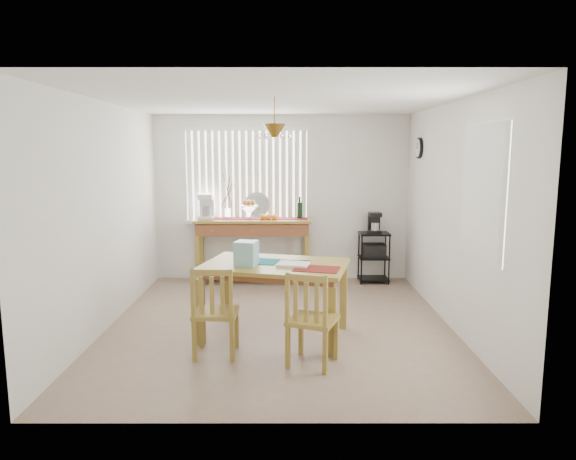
{
  "coord_description": "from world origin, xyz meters",
  "views": [
    {
      "loc": [
        0.1,
        -5.86,
        2.04
      ],
      "look_at": [
        0.1,
        0.55,
        1.05
      ],
      "focal_mm": 32.0,
      "sensor_mm": 36.0,
      "label": 1
    }
  ],
  "objects_px": {
    "wire_cart": "(374,252)",
    "chair_right": "(311,320)",
    "cart_items": "(374,223)",
    "dining_table": "(275,272)",
    "chair_left": "(215,312)",
    "sideboard": "(254,235)"
  },
  "relations": [
    {
      "from": "sideboard",
      "to": "dining_table",
      "type": "height_order",
      "value": "sideboard"
    },
    {
      "from": "chair_left",
      "to": "cart_items",
      "type": "bearing_deg",
      "value": 55.15
    },
    {
      "from": "wire_cart",
      "to": "chair_right",
      "type": "bearing_deg",
      "value": -109.38
    },
    {
      "from": "wire_cart",
      "to": "chair_right",
      "type": "height_order",
      "value": "chair_right"
    },
    {
      "from": "dining_table",
      "to": "chair_right",
      "type": "height_order",
      "value": "chair_right"
    },
    {
      "from": "cart_items",
      "to": "chair_right",
      "type": "height_order",
      "value": "cart_items"
    },
    {
      "from": "chair_right",
      "to": "sideboard",
      "type": "bearing_deg",
      "value": 103.34
    },
    {
      "from": "sideboard",
      "to": "chair_right",
      "type": "relative_size",
      "value": 1.92
    },
    {
      "from": "cart_items",
      "to": "dining_table",
      "type": "height_order",
      "value": "cart_items"
    },
    {
      "from": "sideboard",
      "to": "wire_cart",
      "type": "distance_m",
      "value": 1.89
    },
    {
      "from": "sideboard",
      "to": "chair_left",
      "type": "xyz_separation_m",
      "value": [
        -0.19,
        -2.94,
        -0.3
      ]
    },
    {
      "from": "wire_cart",
      "to": "dining_table",
      "type": "xyz_separation_m",
      "value": [
        -1.48,
        -2.38,
        0.26
      ]
    },
    {
      "from": "cart_items",
      "to": "dining_table",
      "type": "distance_m",
      "value": 2.82
    },
    {
      "from": "wire_cart",
      "to": "cart_items",
      "type": "relative_size",
      "value": 2.43
    },
    {
      "from": "chair_right",
      "to": "dining_table",
      "type": "bearing_deg",
      "value": 114.06
    },
    {
      "from": "dining_table",
      "to": "chair_right",
      "type": "xyz_separation_m",
      "value": [
        0.36,
        -0.81,
        -0.27
      ]
    },
    {
      "from": "cart_items",
      "to": "dining_table",
      "type": "xyz_separation_m",
      "value": [
        -1.48,
        -2.39,
        -0.2
      ]
    },
    {
      "from": "cart_items",
      "to": "chair_left",
      "type": "distance_m",
      "value": 3.65
    },
    {
      "from": "chair_right",
      "to": "cart_items",
      "type": "bearing_deg",
      "value": 70.67
    },
    {
      "from": "cart_items",
      "to": "chair_right",
      "type": "relative_size",
      "value": 0.35
    },
    {
      "from": "chair_left",
      "to": "wire_cart",
      "type": "bearing_deg",
      "value": 55.07
    },
    {
      "from": "wire_cart",
      "to": "sideboard",
      "type": "bearing_deg",
      "value": -179.38
    }
  ]
}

